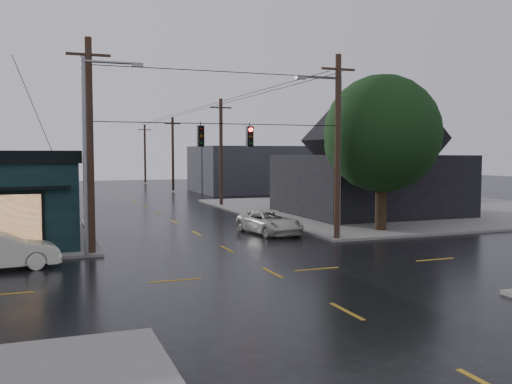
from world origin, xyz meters
name	(u,v)px	position (x,y,z in m)	size (l,w,h in m)	color
ground_plane	(272,273)	(0.00, 0.00, 0.00)	(160.00, 160.00, 0.00)	black
sidewalk_ne	(400,208)	(20.00, 20.00, 0.07)	(28.00, 28.00, 0.15)	slate
ne_building	(369,157)	(15.00, 17.00, 4.47)	(12.60, 11.60, 8.75)	black
corner_tree	(382,134)	(10.68, 8.58, 5.98)	(7.12, 7.12, 9.41)	black
utility_pole_nw	(92,256)	(-6.50, 6.50, 0.00)	(2.00, 0.32, 10.15)	black
utility_pole_ne	(337,241)	(6.50, 6.50, 0.00)	(2.00, 0.32, 10.15)	black
utility_pole_far_a	(221,206)	(6.50, 28.00, 0.00)	(2.00, 0.32, 9.65)	black
utility_pole_far_b	(173,192)	(6.50, 48.00, 0.00)	(2.00, 0.32, 9.15)	black
utility_pole_far_c	(145,183)	(6.50, 68.00, 0.00)	(2.00, 0.32, 9.15)	black
span_signal_assembly	(225,136)	(0.10, 6.50, 5.70)	(13.00, 0.48, 1.23)	black
streetlight_nw	(87,259)	(-6.80, 5.80, 0.00)	(5.40, 0.30, 9.15)	gray
streetlight_ne	(338,238)	(7.00, 7.20, 0.00)	(5.40, 0.30, 9.15)	gray
bg_building_east	(254,169)	(16.00, 45.00, 2.80)	(14.00, 12.00, 5.60)	#2B2B30
suv_silver	(270,222)	(4.07, 10.28, 0.70)	(2.32, 5.02, 1.40)	beige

